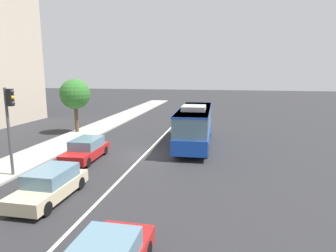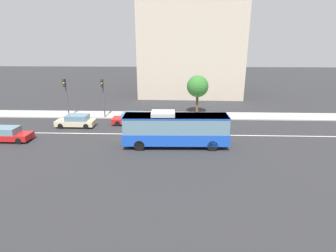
# 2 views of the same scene
# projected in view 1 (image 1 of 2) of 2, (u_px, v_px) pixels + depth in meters

# --- Properties ---
(ground_plane) EXTENTS (160.00, 160.00, 0.00)m
(ground_plane) POSITION_uv_depth(u_px,v_px,m) (144.00, 155.00, 21.77)
(ground_plane) COLOR #28282B
(sidewalk_kerb) EXTENTS (80.00, 3.44, 0.14)m
(sidewalk_kerb) POSITION_uv_depth(u_px,v_px,m) (49.00, 149.00, 23.19)
(sidewalk_kerb) COLOR #9E9B93
(sidewalk_kerb) RESTS_ON ground_plane
(lane_centre_line) EXTENTS (76.00, 0.16, 0.01)m
(lane_centre_line) POSITION_uv_depth(u_px,v_px,m) (144.00, 155.00, 21.77)
(lane_centre_line) COLOR silver
(lane_centre_line) RESTS_ON ground_plane
(transit_bus) EXTENTS (10.06, 2.76, 3.46)m
(transit_bus) POSITION_uv_depth(u_px,v_px,m) (195.00, 124.00, 24.34)
(transit_bus) COLOR #1947B7
(transit_bus) RESTS_ON ground_plane
(sedan_red_ahead) EXTENTS (4.55, 1.92, 1.46)m
(sedan_red_ahead) POSITION_uv_depth(u_px,v_px,m) (86.00, 149.00, 20.59)
(sedan_red_ahead) COLOR #B21919
(sedan_red_ahead) RESTS_ON ground_plane
(sedan_beige) EXTENTS (4.51, 1.84, 1.46)m
(sedan_beige) POSITION_uv_depth(u_px,v_px,m) (50.00, 185.00, 14.19)
(sedan_beige) COLOR #C6B793
(sedan_beige) RESTS_ON ground_plane
(traffic_light_near_corner) EXTENTS (0.33, 0.62, 5.20)m
(traffic_light_near_corner) POSITION_uv_depth(u_px,v_px,m) (10.00, 117.00, 16.67)
(traffic_light_near_corner) COLOR #47474C
(traffic_light_near_corner) RESTS_ON ground_plane
(street_tree_kerbside_left) EXTENTS (2.94, 2.94, 5.37)m
(street_tree_kerbside_left) POSITION_uv_depth(u_px,v_px,m) (75.00, 94.00, 28.98)
(street_tree_kerbside_left) COLOR #4C3823
(street_tree_kerbside_left) RESTS_ON ground_plane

